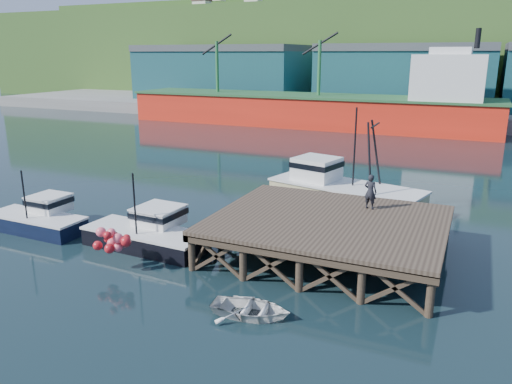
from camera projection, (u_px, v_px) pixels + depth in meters
The scene contains 12 objects.
ground at pixel (237, 240), 29.29m from camera, with size 300.00×300.00×0.00m, color black.
wharf at pixel (328, 222), 26.45m from camera, with size 12.00×10.00×2.62m.
far_quay at pixel (406, 108), 90.63m from camera, with size 160.00×40.00×2.00m, color gray.
warehouse_left at pixel (223, 75), 98.50m from camera, with size 32.00×16.00×9.00m, color #1C535C.
warehouse_mid at pixel (405, 79), 84.76m from camera, with size 28.00×16.00×9.00m, color #1C535C.
cargo_ship at pixel (328, 105), 73.97m from camera, with size 55.50×10.00×13.75m.
hillside at pixel (428, 52), 114.36m from camera, with size 220.00×50.00×22.00m, color #2D511E.
boat_navy at pixel (40, 218), 30.76m from camera, with size 6.41×3.43×3.99m.
boat_black at pixel (149, 232), 28.19m from camera, with size 7.36×6.19×4.47m.
trawler at pixel (342, 189), 34.68m from camera, with size 11.30×6.33×7.16m.
dinghy at pixel (251, 309), 20.70m from camera, with size 2.40×3.36×0.70m, color silver.
dockworker at pixel (370, 192), 27.88m from camera, with size 0.72×0.48×1.99m, color black.
Camera 1 is at (12.22, -24.63, 10.55)m, focal length 35.00 mm.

